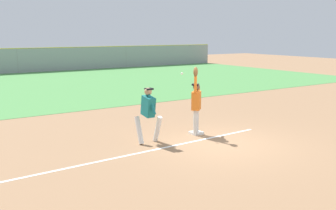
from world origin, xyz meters
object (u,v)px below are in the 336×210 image
object	(u,v)px
parked_car_blue	(80,59)
fielder	(196,102)
baseball	(182,73)
first_base	(196,133)
parked_car_silver	(32,61)
runner	(148,111)

from	to	relation	value
parked_car_blue	fielder	bearing A→B (deg)	-102.79
baseball	first_base	bearing A→B (deg)	-26.59
first_base	parked_car_blue	xyz separation A→B (m)	(6.95, 28.59, 0.63)
fielder	parked_car_blue	bearing A→B (deg)	-57.51
baseball	parked_car_silver	xyz separation A→B (m)	(2.55, 28.37, -1.37)
fielder	parked_car_blue	world-z (taller)	fielder
parked_car_silver	parked_car_blue	size ratio (longest dim) A/B	1.02
baseball	fielder	bearing A→B (deg)	-36.82
first_base	runner	distance (m)	2.13
first_base	baseball	size ratio (longest dim) A/B	5.14
baseball	parked_car_blue	xyz separation A→B (m)	(7.40, 28.37, -1.37)
runner	parked_car_blue	world-z (taller)	runner
first_base	runner	xyz separation A→B (m)	(-1.90, -0.06, 0.96)
runner	baseball	world-z (taller)	baseball
runner	parked_car_blue	xyz separation A→B (m)	(8.85, 28.66, -0.32)
baseball	parked_car_blue	world-z (taller)	baseball
parked_car_silver	parked_car_blue	world-z (taller)	same
baseball	parked_car_silver	world-z (taller)	baseball
fielder	baseball	bearing A→B (deg)	9.44
baseball	parked_car_blue	bearing A→B (deg)	75.39
first_base	runner	world-z (taller)	runner
runner	baseball	size ratio (longest dim) A/B	23.24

